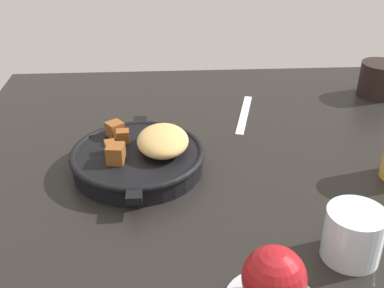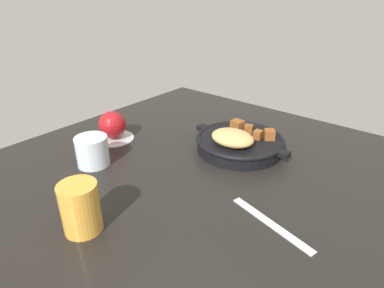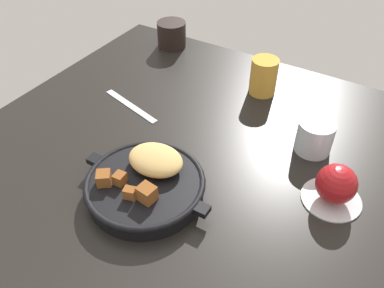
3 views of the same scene
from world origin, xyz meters
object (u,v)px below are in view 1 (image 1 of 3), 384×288
Objects in this scene: cast_iron_skillet at (140,156)px; coffee_mug_dark at (379,79)px; butter_knife at (244,114)px; red_apple at (274,278)px; water_glass_short at (353,235)px.

cast_iron_skillet is 3.16× the size of coffee_mug_dark.
cast_iron_skillet is 59.73cm from coffee_mug_dark.
butter_knife is (-20.07, 20.86, -2.40)cm from cast_iron_skillet.
red_apple is 51.23cm from butter_knife.
red_apple reaches higher than water_glass_short.
water_glass_short is at bearing -25.08° from coffee_mug_dark.
coffee_mug_dark reaches higher than water_glass_short.
coffee_mug_dark reaches higher than cast_iron_skillet.
red_apple is at bearing -31.36° from coffee_mug_dark.
red_apple is 0.87× the size of coffee_mug_dark.
coffee_mug_dark is 57.09cm from water_glass_short.
red_apple is 0.97× the size of water_glass_short.
coffee_mug_dark reaches higher than butter_knife.
butter_knife is at bearing 174.83° from red_apple.
butter_knife is at bearing 133.91° from cast_iron_skillet.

